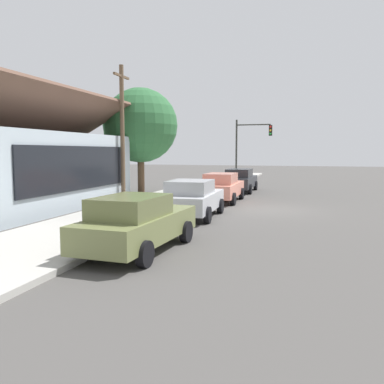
% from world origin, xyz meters
% --- Properties ---
extents(ground_plane, '(120.00, 120.00, 0.00)m').
position_xyz_m(ground_plane, '(0.00, 0.00, 0.00)').
color(ground_plane, '#4C4947').
extents(sidewalk_curb, '(60.00, 4.20, 0.16)m').
position_xyz_m(sidewalk_curb, '(0.00, 5.60, 0.08)').
color(sidewalk_curb, '#B2AFA8').
rests_on(sidewalk_curb, ground).
extents(car_olive, '(4.71, 2.17, 1.59)m').
position_xyz_m(car_olive, '(-9.19, 2.66, 0.81)').
color(car_olive, olive).
rests_on(car_olive, ground).
extents(car_silver, '(4.38, 2.16, 1.59)m').
position_xyz_m(car_silver, '(-3.12, 2.81, 0.81)').
color(car_silver, silver).
rests_on(car_silver, ground).
extents(car_coral, '(4.48, 1.94, 1.59)m').
position_xyz_m(car_coral, '(2.46, 2.70, 0.81)').
color(car_coral, '#EA8C75').
rests_on(car_coral, ground).
extents(car_charcoal, '(4.85, 1.97, 1.59)m').
position_xyz_m(car_charcoal, '(8.20, 2.64, 0.82)').
color(car_charcoal, '#2D3035').
rests_on(car_charcoal, ground).
extents(storefront_building, '(11.79, 7.39, 5.65)m').
position_xyz_m(storefront_building, '(-2.58, 11.98, 1.96)').
color(storefront_building, '#ADBCC6').
rests_on(storefront_building, ground).
extents(shade_tree, '(4.77, 4.77, 6.82)m').
position_xyz_m(shade_tree, '(5.08, 8.62, 4.42)').
color(shade_tree, brown).
rests_on(shade_tree, ground).
extents(traffic_light_main, '(0.37, 2.79, 5.20)m').
position_xyz_m(traffic_light_main, '(12.15, 2.54, 3.49)').
color(traffic_light_main, '#383833').
rests_on(traffic_light_main, ground).
extents(utility_pole_wooden, '(1.80, 0.24, 7.50)m').
position_xyz_m(utility_pole_wooden, '(1.53, 8.20, 3.93)').
color(utility_pole_wooden, brown).
rests_on(utility_pole_wooden, ground).
extents(fire_hydrant_red, '(0.22, 0.22, 0.71)m').
position_xyz_m(fire_hydrant_red, '(-1.49, 4.20, 0.50)').
color(fire_hydrant_red, red).
rests_on(fire_hydrant_red, sidewalk_curb).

